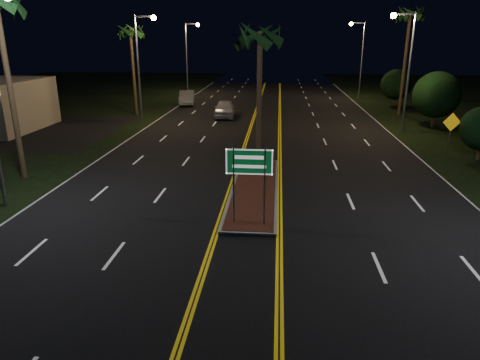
# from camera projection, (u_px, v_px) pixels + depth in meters

# --- Properties ---
(ground) EXTENTS (120.00, 120.00, 0.00)m
(ground) POSITION_uv_depth(u_px,v_px,m) (243.00, 261.00, 14.47)
(ground) COLOR black
(ground) RESTS_ON ground
(median_island) EXTENTS (2.25, 10.25, 0.17)m
(median_island) POSITION_uv_depth(u_px,v_px,m) (255.00, 189.00, 21.06)
(median_island) COLOR gray
(median_island) RESTS_ON ground
(highway_sign) EXTENTS (1.80, 0.08, 3.20)m
(highway_sign) POSITION_uv_depth(u_px,v_px,m) (249.00, 169.00, 16.36)
(highway_sign) COLOR gray
(highway_sign) RESTS_ON ground
(streetlight_left_mid) EXTENTS (1.91, 0.44, 9.00)m
(streetlight_left_mid) POSITION_uv_depth(u_px,v_px,m) (142.00, 57.00, 36.26)
(streetlight_left_mid) COLOR gray
(streetlight_left_mid) RESTS_ON ground
(streetlight_left_far) EXTENTS (1.91, 0.44, 9.00)m
(streetlight_left_far) POSITION_uv_depth(u_px,v_px,m) (189.00, 50.00, 55.15)
(streetlight_left_far) COLOR gray
(streetlight_left_far) RESTS_ON ground
(streetlight_right_mid) EXTENTS (1.91, 0.44, 9.00)m
(streetlight_right_mid) POSITION_uv_depth(u_px,v_px,m) (405.00, 59.00, 32.58)
(streetlight_right_mid) COLOR gray
(streetlight_right_mid) RESTS_ON ground
(streetlight_right_far) EXTENTS (1.91, 0.44, 9.00)m
(streetlight_right_far) POSITION_uv_depth(u_px,v_px,m) (359.00, 51.00, 51.48)
(streetlight_right_far) COLOR gray
(streetlight_right_far) RESTS_ON ground
(palm_median) EXTENTS (2.40, 2.40, 8.30)m
(palm_median) POSITION_uv_depth(u_px,v_px,m) (260.00, 36.00, 22.09)
(palm_median) COLOR #382819
(palm_median) RESTS_ON ground
(palm_left_far) EXTENTS (2.40, 2.40, 8.80)m
(palm_left_far) POSITION_uv_depth(u_px,v_px,m) (130.00, 31.00, 39.56)
(palm_left_far) COLOR #382819
(palm_left_far) RESTS_ON ground
(palm_right_far) EXTENTS (2.40, 2.40, 10.30)m
(palm_right_far) POSITION_uv_depth(u_px,v_px,m) (410.00, 15.00, 38.85)
(palm_right_far) COLOR #382819
(palm_right_far) RESTS_ON ground
(shrub_mid) EXTENTS (3.78, 3.78, 4.62)m
(shrub_mid) POSITION_uv_depth(u_px,v_px,m) (437.00, 95.00, 35.11)
(shrub_mid) COLOR #382819
(shrub_mid) RESTS_ON ground
(shrub_far) EXTENTS (3.24, 3.24, 3.96)m
(shrub_far) POSITION_uv_depth(u_px,v_px,m) (396.00, 85.00, 46.59)
(shrub_far) COLOR #382819
(shrub_far) RESTS_ON ground
(car_near) EXTENTS (2.83, 5.66, 1.82)m
(car_near) POSITION_uv_depth(u_px,v_px,m) (224.00, 107.00, 40.55)
(car_near) COLOR silver
(car_near) RESTS_ON ground
(car_far) EXTENTS (3.09, 5.62, 1.77)m
(car_far) POSITION_uv_depth(u_px,v_px,m) (187.00, 96.00, 48.27)
(car_far) COLOR #B0B3BB
(car_far) RESTS_ON ground
(warning_sign) EXTENTS (1.14, 0.19, 2.74)m
(warning_sign) POSITION_uv_depth(u_px,v_px,m) (451.00, 128.00, 26.86)
(warning_sign) COLOR gray
(warning_sign) RESTS_ON ground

